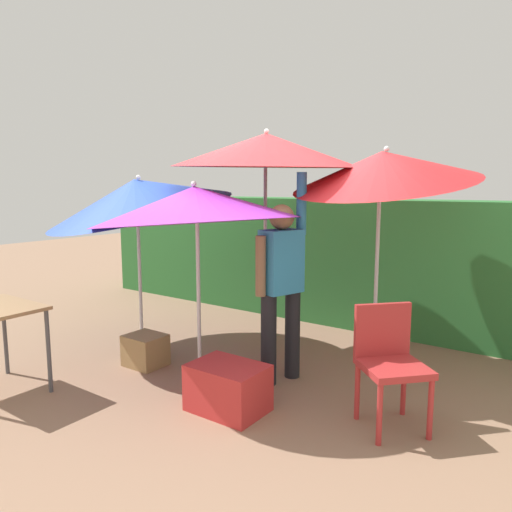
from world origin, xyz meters
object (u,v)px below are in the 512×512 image
at_px(umbrella_navy, 138,195).
at_px(umbrella_rainbow, 383,168).
at_px(person_vendor, 281,280).
at_px(chair_plastic, 389,358).
at_px(cooler_box, 228,388).
at_px(umbrella_orange, 266,150).
at_px(umbrella_yellow, 195,205).
at_px(crate_cardboard, 146,350).

bearing_deg(umbrella_navy, umbrella_rainbow, 19.94).
bearing_deg(umbrella_rainbow, person_vendor, -129.48).
height_order(chair_plastic, cooler_box, chair_plastic).
bearing_deg(chair_plastic, umbrella_rainbow, 115.65).
relative_size(umbrella_orange, person_vendor, 1.24).
relative_size(umbrella_navy, person_vendor, 1.12).
distance_m(umbrella_yellow, crate_cardboard, 1.56).
bearing_deg(cooler_box, person_vendor, 88.61).
bearing_deg(umbrella_yellow, cooler_box, -30.35).
bearing_deg(person_vendor, umbrella_rainbow, 50.52).
height_order(umbrella_orange, umbrella_navy, umbrella_orange).
xyz_separation_m(umbrella_yellow, umbrella_navy, (-1.04, 0.25, 0.07)).
bearing_deg(crate_cardboard, umbrella_rainbow, 32.42).
bearing_deg(cooler_box, umbrella_orange, 111.71).
bearing_deg(umbrella_orange, umbrella_navy, -152.50).
xyz_separation_m(umbrella_rainbow, chair_plastic, (0.47, -0.98, -1.41)).
bearing_deg(umbrella_yellow, crate_cardboard, -170.00).
relative_size(umbrella_yellow, cooler_box, 3.25).
height_order(umbrella_yellow, person_vendor, person_vendor).
xyz_separation_m(umbrella_yellow, cooler_box, (0.67, -0.39, -1.40)).
bearing_deg(umbrella_orange, chair_plastic, -25.19).
relative_size(umbrella_rainbow, chair_plastic, 2.53).
xyz_separation_m(umbrella_orange, cooler_box, (0.51, -1.27, -1.92)).
height_order(umbrella_orange, person_vendor, umbrella_orange).
xyz_separation_m(umbrella_orange, umbrella_yellow, (-0.16, -0.88, -0.52)).
relative_size(umbrella_orange, crate_cardboard, 6.30).
relative_size(umbrella_yellow, crate_cardboard, 5.15).
relative_size(umbrella_navy, cooler_box, 3.60).
bearing_deg(crate_cardboard, chair_plastic, 5.50).
distance_m(umbrella_yellow, umbrella_navy, 1.08).
xyz_separation_m(umbrella_navy, person_vendor, (1.73, 0.10, -0.72)).
bearing_deg(cooler_box, umbrella_rainbow, 66.99).
xyz_separation_m(umbrella_orange, person_vendor, (0.52, -0.52, -1.18)).
bearing_deg(person_vendor, umbrella_yellow, -152.60).
distance_m(umbrella_orange, umbrella_navy, 1.43).
xyz_separation_m(umbrella_yellow, person_vendor, (0.68, 0.35, -0.66)).
bearing_deg(chair_plastic, cooler_box, -155.11).
bearing_deg(umbrella_rainbow, umbrella_yellow, -139.71).
relative_size(umbrella_rainbow, umbrella_navy, 1.07).
relative_size(umbrella_navy, crate_cardboard, 5.70).
height_order(umbrella_rainbow, cooler_box, umbrella_rainbow).
relative_size(umbrella_rainbow, cooler_box, 3.85).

